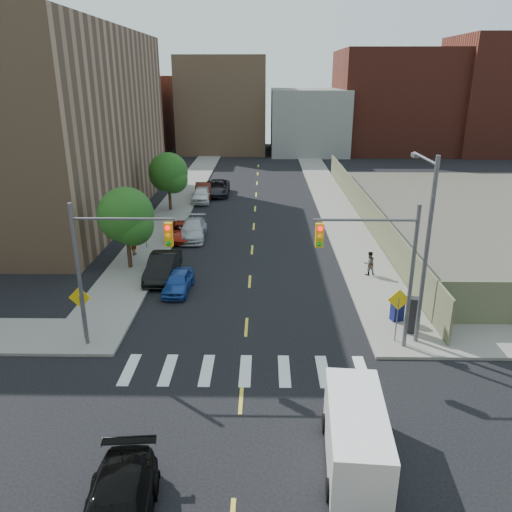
{
  "coord_description": "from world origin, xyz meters",
  "views": [
    {
      "loc": [
        0.88,
        -14.76,
        12.19
      ],
      "look_at": [
        0.41,
        13.18,
        2.0
      ],
      "focal_mm": 35.0,
      "sensor_mm": 36.0,
      "label": 1
    }
  ],
  "objects_px": {
    "payphone": "(411,315)",
    "pedestrian_west": "(134,243)",
    "parked_car_red": "(183,231)",
    "parked_car_silver": "(193,229)",
    "cargo_van": "(355,432)",
    "mailbox": "(398,308)",
    "parked_car_grey": "(217,188)",
    "parked_car_white": "(202,195)",
    "parked_car_maroon": "(203,191)",
    "parked_car_black": "(163,267)",
    "parked_car_blue": "(178,282)",
    "pedestrian_east": "(369,263)"
  },
  "relations": [
    {
      "from": "pedestrian_west",
      "to": "parked_car_red",
      "type": "bearing_deg",
      "value": -31.77
    },
    {
      "from": "parked_car_red",
      "to": "payphone",
      "type": "distance_m",
      "value": 20.39
    },
    {
      "from": "parked_car_grey",
      "to": "parked_car_black",
      "type": "bearing_deg",
      "value": -94.41
    },
    {
      "from": "parked_car_silver",
      "to": "cargo_van",
      "type": "relative_size",
      "value": 1.02
    },
    {
      "from": "parked_car_red",
      "to": "pedestrian_west",
      "type": "distance_m",
      "value": 4.98
    },
    {
      "from": "parked_car_white",
      "to": "parked_car_maroon",
      "type": "relative_size",
      "value": 0.97
    },
    {
      "from": "parked_car_silver",
      "to": "cargo_van",
      "type": "distance_m",
      "value": 25.56
    },
    {
      "from": "parked_car_blue",
      "to": "mailbox",
      "type": "distance_m",
      "value": 12.59
    },
    {
      "from": "parked_car_red",
      "to": "parked_car_grey",
      "type": "height_order",
      "value": "parked_car_grey"
    },
    {
      "from": "parked_car_blue",
      "to": "parked_car_silver",
      "type": "height_order",
      "value": "parked_car_silver"
    },
    {
      "from": "parked_car_black",
      "to": "payphone",
      "type": "height_order",
      "value": "payphone"
    },
    {
      "from": "parked_car_black",
      "to": "payphone",
      "type": "bearing_deg",
      "value": -26.33
    },
    {
      "from": "parked_car_grey",
      "to": "pedestrian_west",
      "type": "xyz_separation_m",
      "value": [
        -4.12,
        -19.39,
        0.2
      ]
    },
    {
      "from": "parked_car_grey",
      "to": "payphone",
      "type": "height_order",
      "value": "payphone"
    },
    {
      "from": "parked_car_black",
      "to": "mailbox",
      "type": "height_order",
      "value": "mailbox"
    },
    {
      "from": "pedestrian_east",
      "to": "parked_car_silver",
      "type": "bearing_deg",
      "value": -48.23
    },
    {
      "from": "parked_car_blue",
      "to": "cargo_van",
      "type": "relative_size",
      "value": 0.74
    },
    {
      "from": "pedestrian_east",
      "to": "pedestrian_west",
      "type": "bearing_deg",
      "value": -28.4
    },
    {
      "from": "parked_car_maroon",
      "to": "cargo_van",
      "type": "height_order",
      "value": "cargo_van"
    },
    {
      "from": "parked_car_red",
      "to": "pedestrian_west",
      "type": "relative_size",
      "value": 2.79
    },
    {
      "from": "parked_car_blue",
      "to": "pedestrian_west",
      "type": "distance_m",
      "value": 7.31
    },
    {
      "from": "cargo_van",
      "to": "mailbox",
      "type": "relative_size",
      "value": 3.37
    },
    {
      "from": "parked_car_grey",
      "to": "pedestrian_east",
      "type": "distance_m",
      "value": 25.78
    },
    {
      "from": "parked_car_blue",
      "to": "pedestrian_west",
      "type": "height_order",
      "value": "pedestrian_west"
    },
    {
      "from": "parked_car_grey",
      "to": "mailbox",
      "type": "bearing_deg",
      "value": -68.88
    },
    {
      "from": "parked_car_red",
      "to": "pedestrian_west",
      "type": "height_order",
      "value": "pedestrian_west"
    },
    {
      "from": "parked_car_grey",
      "to": "payphone",
      "type": "distance_m",
      "value": 32.87
    },
    {
      "from": "parked_car_white",
      "to": "parked_car_blue",
      "type": "bearing_deg",
      "value": -87.09
    },
    {
      "from": "cargo_van",
      "to": "parked_car_silver",
      "type": "bearing_deg",
      "value": 113.89
    },
    {
      "from": "parked_car_black",
      "to": "parked_car_silver",
      "type": "xyz_separation_m",
      "value": [
        0.76,
        8.26,
        -0.06
      ]
    },
    {
      "from": "parked_car_maroon",
      "to": "cargo_van",
      "type": "bearing_deg",
      "value": -80.43
    },
    {
      "from": "parked_car_black",
      "to": "payphone",
      "type": "xyz_separation_m",
      "value": [
        13.63,
        -7.08,
        0.3
      ]
    },
    {
      "from": "parked_car_red",
      "to": "parked_car_blue",
      "type": "bearing_deg",
      "value": -84.54
    },
    {
      "from": "pedestrian_west",
      "to": "parked_car_grey",
      "type": "bearing_deg",
      "value": -9.14
    },
    {
      "from": "parked_car_silver",
      "to": "parked_car_maroon",
      "type": "xyz_separation_m",
      "value": [
        -0.76,
        13.67,
        0.05
      ]
    },
    {
      "from": "parked_car_maroon",
      "to": "parked_car_grey",
      "type": "xyz_separation_m",
      "value": [
        1.3,
        1.46,
        0.01
      ]
    },
    {
      "from": "payphone",
      "to": "pedestrian_west",
      "type": "relative_size",
      "value": 1.12
    },
    {
      "from": "parked_car_grey",
      "to": "mailbox",
      "type": "relative_size",
      "value": 3.87
    },
    {
      "from": "parked_car_maroon",
      "to": "mailbox",
      "type": "height_order",
      "value": "mailbox"
    },
    {
      "from": "parked_car_red",
      "to": "parked_car_silver",
      "type": "height_order",
      "value": "parked_car_silver"
    },
    {
      "from": "payphone",
      "to": "parked_car_maroon",
      "type": "bearing_deg",
      "value": 129.51
    },
    {
      "from": "parked_car_silver",
      "to": "cargo_van",
      "type": "xyz_separation_m",
      "value": [
        8.66,
        -24.04,
        0.42
      ]
    },
    {
      "from": "parked_car_silver",
      "to": "parked_car_white",
      "type": "distance_m",
      "value": 11.97
    },
    {
      "from": "mailbox",
      "to": "cargo_van",
      "type": "bearing_deg",
      "value": -130.19
    },
    {
      "from": "payphone",
      "to": "pedestrian_west",
      "type": "xyz_separation_m",
      "value": [
        -16.45,
        11.07,
        -0.1
      ]
    },
    {
      "from": "mailbox",
      "to": "pedestrian_west",
      "type": "height_order",
      "value": "pedestrian_west"
    },
    {
      "from": "parked_car_white",
      "to": "parked_car_grey",
      "type": "bearing_deg",
      "value": 67.68
    },
    {
      "from": "pedestrian_west",
      "to": "payphone",
      "type": "bearing_deg",
      "value": -121.1
    },
    {
      "from": "parked_car_white",
      "to": "pedestrian_west",
      "type": "relative_size",
      "value": 2.71
    },
    {
      "from": "parked_car_maroon",
      "to": "pedestrian_east",
      "type": "height_order",
      "value": "pedestrian_east"
    }
  ]
}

